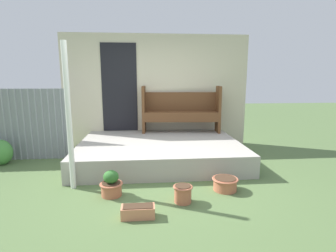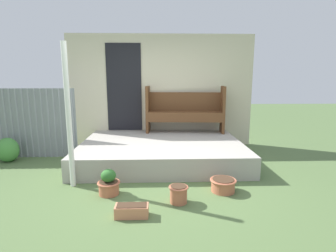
# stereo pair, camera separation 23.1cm
# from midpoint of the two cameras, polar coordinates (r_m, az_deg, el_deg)

# --- Properties ---
(ground_plane) EXTENTS (24.00, 24.00, 0.00)m
(ground_plane) POSITION_cam_midpoint_polar(r_m,az_deg,el_deg) (4.21, -4.28, -12.24)
(ground_plane) COLOR #516B3D
(porch_slab) EXTENTS (3.11, 2.29, 0.38)m
(porch_slab) POSITION_cam_midpoint_polar(r_m,az_deg,el_deg) (5.23, -3.09, -5.42)
(porch_slab) COLOR #A8A399
(porch_slab) RESTS_ON ground_plane
(house_wall) EXTENTS (4.31, 0.08, 2.60)m
(house_wall) POSITION_cam_midpoint_polar(r_m,az_deg,el_deg) (6.21, -3.94, 7.56)
(house_wall) COLOR beige
(house_wall) RESTS_ON ground_plane
(support_post) EXTENTS (0.08, 0.08, 2.12)m
(support_post) POSITION_cam_midpoint_polar(r_m,az_deg,el_deg) (4.03, -22.35, 1.66)
(support_post) COLOR white
(support_post) RESTS_ON ground_plane
(bench) EXTENTS (1.79, 0.53, 1.05)m
(bench) POSITION_cam_midpoint_polar(r_m,az_deg,el_deg) (6.01, 1.75, 3.78)
(bench) COLOR brown
(bench) RESTS_ON porch_slab
(flower_pot_left) EXTENTS (0.32, 0.32, 0.37)m
(flower_pot_left) POSITION_cam_midpoint_polar(r_m,az_deg,el_deg) (3.83, -13.97, -12.31)
(flower_pot_left) COLOR #B76647
(flower_pot_left) RESTS_ON ground_plane
(flower_pot_middle) EXTENTS (0.26, 0.26, 0.23)m
(flower_pot_middle) POSITION_cam_midpoint_polar(r_m,az_deg,el_deg) (3.56, 1.34, -14.40)
(flower_pot_middle) COLOR #B76647
(flower_pot_middle) RESTS_ON ground_plane
(flower_pot_right) EXTENTS (0.38, 0.38, 0.19)m
(flower_pot_right) POSITION_cam_midpoint_polar(r_m,az_deg,el_deg) (3.98, 10.66, -12.15)
(flower_pot_right) COLOR #B76647
(flower_pot_right) RESTS_ON ground_plane
(planter_box_rect) EXTENTS (0.39, 0.17, 0.15)m
(planter_box_rect) POSITION_cam_midpoint_polar(r_m,az_deg,el_deg) (3.27, -8.66, -17.96)
(planter_box_rect) COLOR tan
(planter_box_rect) RESTS_ON ground_plane
(shrub_by_fence) EXTENTS (0.42, 0.37, 0.48)m
(shrub_by_fence) POSITION_cam_midpoint_polar(r_m,az_deg,el_deg) (5.92, -33.58, -4.81)
(shrub_by_fence) COLOR #478C3D
(shrub_by_fence) RESTS_ON ground_plane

